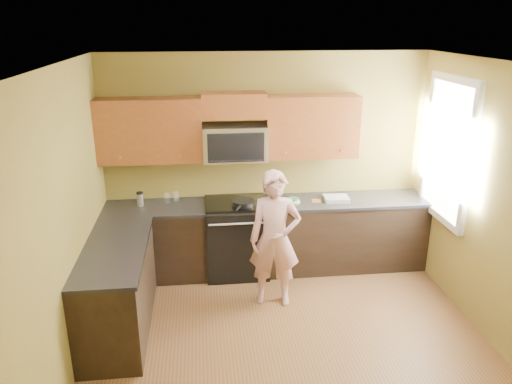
{
  "coord_description": "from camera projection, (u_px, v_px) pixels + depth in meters",
  "views": [
    {
      "loc": [
        -0.8,
        -3.93,
        3.06
      ],
      "look_at": [
        -0.2,
        1.3,
        1.2
      ],
      "focal_mm": 34.53,
      "sensor_mm": 36.0,
      "label": 1
    }
  ],
  "objects": [
    {
      "name": "wall_right",
      "position": [
        508.0,
        214.0,
        4.55
      ],
      "size": [
        0.0,
        4.0,
        4.0
      ],
      "primitive_type": "plane",
      "rotation": [
        1.57,
        0.0,
        -1.57
      ],
      "color": "olive",
      "rests_on": "ground"
    },
    {
      "name": "upper_cab_over_mw",
      "position": [
        234.0,
        105.0,
        5.76
      ],
      "size": [
        0.76,
        0.33,
        0.3
      ],
      "primitive_type": "cube",
      "color": "brown",
      "rests_on": "wall_back"
    },
    {
      "name": "napkin_a",
      "position": [
        249.0,
        203.0,
        5.97
      ],
      "size": [
        0.14,
        0.15,
        0.06
      ],
      "primitive_type": "ellipsoid",
      "rotation": [
        0.0,
        0.0,
        0.35
      ],
      "color": "silver",
      "rests_on": "countertop_back"
    },
    {
      "name": "napkin_b",
      "position": [
        295.0,
        202.0,
        5.98
      ],
      "size": [
        0.15,
        0.16,
        0.07
      ],
      "primitive_type": "ellipsoid",
      "rotation": [
        0.0,
        0.0,
        0.24
      ],
      "color": "silver",
      "rests_on": "countertop_back"
    },
    {
      "name": "cabinet_back_run",
      "position": [
        268.0,
        237.0,
        6.23
      ],
      "size": [
        4.0,
        0.6,
        0.88
      ],
      "primitive_type": "cube",
      "color": "black",
      "rests_on": "floor"
    },
    {
      "name": "woman",
      "position": [
        275.0,
        239.0,
        5.39
      ],
      "size": [
        0.62,
        0.46,
        1.55
      ],
      "primitive_type": "imported",
      "rotation": [
        0.0,
        0.0,
        -0.16
      ],
      "color": "#E3717B",
      "rests_on": "floor"
    },
    {
      "name": "toast_slice",
      "position": [
        316.0,
        201.0,
        6.08
      ],
      "size": [
        0.13,
        0.13,
        0.01
      ],
      "primitive_type": "cube",
      "rotation": [
        0.0,
        0.0,
        -0.19
      ],
      "color": "#B27F47",
      "rests_on": "countertop_back"
    },
    {
      "name": "glass_b",
      "position": [
        167.0,
        198.0,
        6.04
      ],
      "size": [
        0.08,
        0.08,
        0.12
      ],
      "primitive_type": "cylinder",
      "rotation": [
        0.0,
        0.0,
        0.18
      ],
      "color": "silver",
      "rests_on": "countertop_back"
    },
    {
      "name": "butter_tub",
      "position": [
        294.0,
        204.0,
        6.0
      ],
      "size": [
        0.17,
        0.17,
        0.1
      ],
      "primitive_type": null,
      "rotation": [
        0.0,
        0.0,
        0.34
      ],
      "color": "yellow",
      "rests_on": "countertop_back"
    },
    {
      "name": "floor",
      "position": [
        292.0,
        352.0,
        4.78
      ],
      "size": [
        4.0,
        4.0,
        0.0
      ],
      "primitive_type": "plane",
      "color": "brown",
      "rests_on": "ground"
    },
    {
      "name": "upper_cab_right",
      "position": [
        311.0,
        156.0,
        6.08
      ],
      "size": [
        1.12,
        0.33,
        0.75
      ],
      "primitive_type": null,
      "color": "brown",
      "rests_on": "wall_back"
    },
    {
      "name": "dish_towel",
      "position": [
        336.0,
        199.0,
        6.12
      ],
      "size": [
        0.31,
        0.26,
        0.05
      ],
      "primitive_type": "cube",
      "rotation": [
        0.0,
        0.0,
        -0.06
      ],
      "color": "white",
      "rests_on": "countertop_back"
    },
    {
      "name": "ceiling",
      "position": [
        300.0,
        67.0,
        3.88
      ],
      "size": [
        4.0,
        4.0,
        0.0
      ],
      "primitive_type": "plane",
      "rotation": [
        3.14,
        0.0,
        0.0
      ],
      "color": "white",
      "rests_on": "ground"
    },
    {
      "name": "window",
      "position": [
        448.0,
        150.0,
        5.57
      ],
      "size": [
        0.06,
        1.06,
        1.66
      ],
      "primitive_type": null,
      "color": "white",
      "rests_on": "wall_right"
    },
    {
      "name": "microwave",
      "position": [
        235.0,
        159.0,
        5.94
      ],
      "size": [
        0.76,
        0.4,
        0.42
      ],
      "primitive_type": null,
      "color": "silver",
      "rests_on": "wall_back"
    },
    {
      "name": "countertop_left",
      "position": [
        115.0,
        250.0,
        4.87
      ],
      "size": [
        0.62,
        1.6,
        0.04
      ],
      "primitive_type": "cube",
      "color": "black",
      "rests_on": "cabinet_left_run"
    },
    {
      "name": "wall_front",
      "position": [
        370.0,
        380.0,
        2.46
      ],
      "size": [
        4.0,
        0.0,
        4.0
      ],
      "primitive_type": "plane",
      "rotation": [
        -1.57,
        0.0,
        0.0
      ],
      "color": "olive",
      "rests_on": "ground"
    },
    {
      "name": "countertop_back",
      "position": [
        269.0,
        204.0,
        6.07
      ],
      "size": [
        4.0,
        0.62,
        0.04
      ],
      "primitive_type": "cube",
      "color": "black",
      "rests_on": "cabinet_back_run"
    },
    {
      "name": "upper_cab_left",
      "position": [
        152.0,
        161.0,
        5.87
      ],
      "size": [
        1.22,
        0.33,
        0.75
      ],
      "primitive_type": null,
      "color": "brown",
      "rests_on": "wall_back"
    },
    {
      "name": "frying_pan",
      "position": [
        243.0,
        205.0,
        5.89
      ],
      "size": [
        0.42,
        0.53,
        0.06
      ],
      "primitive_type": null,
      "rotation": [
        0.0,
        0.0,
        -0.38
      ],
      "color": "black",
      "rests_on": "stove"
    },
    {
      "name": "travel_mug",
      "position": [
        141.0,
        206.0,
        5.96
      ],
      "size": [
        0.08,
        0.08,
        0.17
      ],
      "primitive_type": null,
      "rotation": [
        0.0,
        0.0,
        -0.06
      ],
      "color": "silver",
      "rests_on": "countertop_back"
    },
    {
      "name": "glass_a",
      "position": [
        176.0,
        196.0,
        6.09
      ],
      "size": [
        0.07,
        0.07,
        0.12
      ],
      "primitive_type": "cylinder",
      "rotation": [
        0.0,
        0.0,
        -0.07
      ],
      "color": "silver",
      "rests_on": "countertop_back"
    },
    {
      "name": "stove",
      "position": [
        237.0,
        237.0,
        6.15
      ],
      "size": [
        0.76,
        0.65,
        0.95
      ],
      "primitive_type": null,
      "color": "black",
      "rests_on": "floor"
    },
    {
      "name": "cabinet_left_run",
      "position": [
        118.0,
        290.0,
        5.02
      ],
      "size": [
        0.6,
        1.6,
        0.88
      ],
      "primitive_type": "cube",
      "color": "black",
      "rests_on": "floor"
    },
    {
      "name": "wall_back",
      "position": [
        265.0,
        162.0,
        6.21
      ],
      "size": [
        4.0,
        0.0,
        4.0
      ],
      "primitive_type": "plane",
      "rotation": [
        1.57,
        0.0,
        0.0
      ],
      "color": "olive",
      "rests_on": "ground"
    },
    {
      "name": "wall_left",
      "position": [
        60.0,
        234.0,
        4.12
      ],
      "size": [
        0.0,
        4.0,
        4.0
      ],
      "primitive_type": "plane",
      "rotation": [
        1.57,
        0.0,
        1.57
      ],
      "color": "olive",
      "rests_on": "ground"
    }
  ]
}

